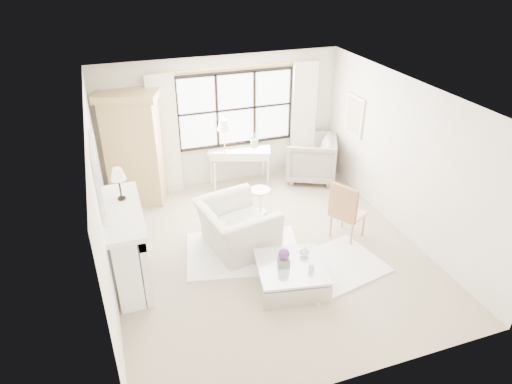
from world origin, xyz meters
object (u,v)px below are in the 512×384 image
at_px(armoire, 134,148).
at_px(club_armchair, 237,227).
at_px(coffee_table, 291,276).
at_px(console_table, 239,166).

bearing_deg(armoire, club_armchair, -38.54).
relative_size(club_armchair, coffee_table, 1.09).
xyz_separation_m(armoire, club_armchair, (1.37, -2.21, -0.73)).
relative_size(armoire, coffee_table, 1.93).
relative_size(console_table, coffee_table, 1.19).
bearing_deg(coffee_table, club_armchair, 121.73).
bearing_deg(armoire, console_table, 20.55).
relative_size(armoire, club_armchair, 1.77).
distance_m(console_table, coffee_table, 3.48).
distance_m(armoire, console_table, 2.24).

